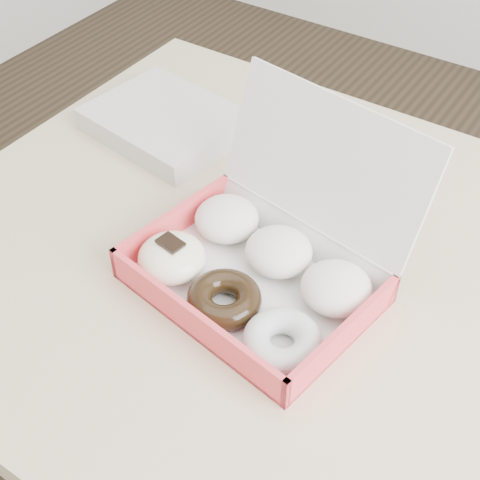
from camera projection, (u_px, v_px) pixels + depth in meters
The scene contains 3 objects.
table at pixel (356, 335), 0.87m from camera, with size 1.20×0.80×0.75m.
donut_box at pixel (260, 262), 0.81m from camera, with size 0.32×0.30×0.20m.
newspapers at pixel (166, 122), 1.06m from camera, with size 0.23×0.18×0.04m, color beige.
Camera 1 is at (0.17, -0.54, 1.37)m, focal length 50.00 mm.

